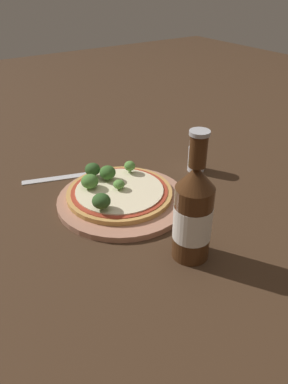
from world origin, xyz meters
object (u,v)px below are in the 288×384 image
Objects in this scene: pepper_shaker at (197,156)px; pizza at (119,192)px; fork at (64,177)px; beer_bottle at (193,213)px.

pizza is at bearing -86.94° from pepper_shaker.
pizza is at bearing -52.35° from fork.
pepper_shaker reaches higher than pizza.
pizza is 2.93× the size of pepper_shaker.
pepper_shaker reaches higher than fork.
pizza is 0.16m from fork.
beer_bottle is 0.31m from pepper_shaker.
pepper_shaker is (-0.01, 0.22, 0.02)m from pizza.
fork is (-0.36, -0.07, -0.08)m from beer_bottle.
pizza is 0.22m from pepper_shaker.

